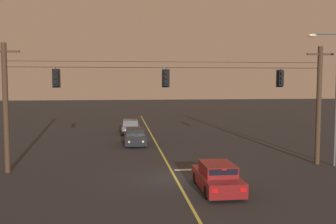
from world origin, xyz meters
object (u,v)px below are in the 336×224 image
Objects in this scene: traffic_light_leftmost at (56,78)px; car_waiting_near_lane at (217,178)px; car_oncoming_lead at (135,137)px; car_oncoming_trailing at (130,127)px; traffic_light_left_inner at (166,78)px; street_lamp_corner at (332,87)px; traffic_light_centre at (281,78)px.

traffic_light_leftmost is 0.28× the size of car_waiting_near_lane.
car_oncoming_lead is 1.00× the size of car_oncoming_trailing.
traffic_light_left_inner is (6.60, 0.00, 0.00)m from traffic_light_leftmost.
car_waiting_near_lane is at bearing -68.97° from traffic_light_left_inner.
street_lamp_corner reaches higher than traffic_light_leftmost.
traffic_light_centre is 8.95m from car_waiting_near_lane.
traffic_light_centre is 13.83m from car_oncoming_lead.
car_oncoming_lead is 0.52× the size of street_lamp_corner.
car_oncoming_trailing is (-9.21, 16.63, -4.97)m from traffic_light_centre.
car_oncoming_lead is at bearing -88.20° from car_oncoming_trailing.
car_oncoming_trailing is (-3.81, 21.76, -0.00)m from car_waiting_near_lane.
car_oncoming_trailing is at bearing 96.32° from traffic_light_left_inner.
car_waiting_near_lane is (-5.40, -5.13, -4.97)m from traffic_light_centre.
traffic_light_left_inner is at bearing 176.61° from street_lamp_corner.
car_waiting_near_lane is (8.57, -5.13, -4.97)m from traffic_light_leftmost.
street_lamp_corner reaches higher than car_waiting_near_lane.
car_waiting_near_lane is at bearing -80.06° from car_oncoming_trailing.
traffic_light_leftmost is 11.15m from car_waiting_near_lane.
street_lamp_corner reaches higher than traffic_light_left_inner.
car_oncoming_lead is at bearing 134.12° from traffic_light_centre.
traffic_light_leftmost is at bearing 180.00° from traffic_light_centre.
traffic_light_leftmost is at bearing 180.00° from traffic_light_left_inner.
car_oncoming_lead is (-8.98, 9.26, -4.97)m from traffic_light_centre.
traffic_light_leftmost is at bearing -105.95° from car_oncoming_trailing.
car_waiting_near_lane is 10.64m from street_lamp_corner.
car_waiting_near_lane is at bearing -136.48° from traffic_light_centre.
car_oncoming_trailing is at bearing 125.66° from street_lamp_corner.
traffic_light_left_inner is at bearing 180.00° from traffic_light_centre.
car_oncoming_trailing is 21.69m from street_lamp_corner.
traffic_light_centre is at bearing 168.85° from street_lamp_corner.
car_waiting_near_lane and car_oncoming_lead have the same top height.
traffic_light_left_inner is 0.28× the size of car_oncoming_trailing.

